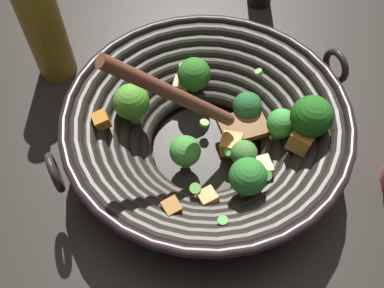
{
  "coord_description": "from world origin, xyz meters",
  "views": [
    {
      "loc": [
        0.32,
        0.17,
        0.57
      ],
      "look_at": [
        0.02,
        -0.01,
        0.03
      ],
      "focal_mm": 40.43,
      "sensor_mm": 36.0,
      "label": 1
    }
  ],
  "objects": [
    {
      "name": "ground_plane",
      "position": [
        0.0,
        0.0,
        0.0
      ],
      "size": [
        4.0,
        4.0,
        0.0
      ],
      "primitive_type": "plane",
      "color": "#28231E"
    },
    {
      "name": "wok",
      "position": [
        -0.0,
        0.0,
        0.06
      ],
      "size": [
        0.41,
        0.41,
        0.24
      ],
      "color": "black",
      "rests_on": "ground"
    },
    {
      "name": "cooking_oil_bottle",
      "position": [
        -0.02,
        -0.31,
        0.09
      ],
      "size": [
        0.07,
        0.07,
        0.23
      ],
      "color": "#AD7F23",
      "rests_on": "ground"
    }
  ]
}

